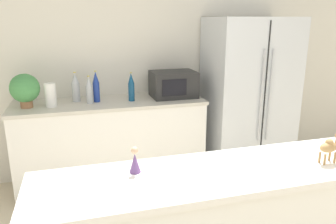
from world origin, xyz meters
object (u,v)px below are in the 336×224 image
microwave (173,84)px  back_bottle_1 (89,90)px  back_bottle_0 (96,87)px  potted_plant (25,89)px  refrigerator (248,97)px  wise_man_figurine_blue (135,161)px  back_bottle_2 (131,87)px  back_bottle_3 (76,88)px  camel_figurine (330,146)px  paper_towel_roll (51,95)px

microwave → back_bottle_1: 0.90m
microwave → back_bottle_0: bearing=-179.6°
back_bottle_1 → potted_plant: bearing=-179.6°
refrigerator → potted_plant: refrigerator is taller
potted_plant → wise_man_figurine_blue: bearing=-67.8°
back_bottle_2 → back_bottle_3: 0.57m
back_bottle_0 → camel_figurine: size_ratio=1.98×
microwave → camel_figurine: size_ratio=2.94×
refrigerator → microwave: 0.90m
back_bottle_0 → wise_man_figurine_blue: 1.85m
microwave → back_bottle_0: size_ratio=1.49×
refrigerator → microwave: bearing=174.8°
paper_towel_roll → wise_man_figurine_blue: 1.84m
potted_plant → wise_man_figurine_blue: potted_plant is taller
back_bottle_2 → back_bottle_3: (-0.55, 0.13, 0.00)m
refrigerator → back_bottle_1: refrigerator is taller
camel_figurine → wise_man_figurine_blue: bearing=170.5°
back_bottle_0 → wise_man_figurine_blue: bearing=-88.0°
back_bottle_3 → camel_figurine: 2.46m
camel_figurine → back_bottle_3: bearing=121.8°
back_bottle_3 → back_bottle_1: bearing=-42.6°
refrigerator → back_bottle_2: refrigerator is taller
wise_man_figurine_blue → microwave: bearing=67.6°
wise_man_figurine_blue → back_bottle_2: bearing=80.8°
paper_towel_roll → wise_man_figurine_blue: (0.50, -1.77, 0.01)m
back_bottle_0 → paper_towel_roll: bearing=-169.8°
wise_man_figurine_blue → potted_plant: bearing=112.2°
back_bottle_0 → back_bottle_3: (-0.20, 0.07, -0.01)m
paper_towel_roll → back_bottle_0: (0.44, 0.08, 0.04)m
paper_towel_roll → back_bottle_1: bearing=5.0°
back_bottle_2 → camel_figurine: size_ratio=1.84×
microwave → camel_figurine: 2.04m
refrigerator → back_bottle_3: refrigerator is taller
paper_towel_roll → back_bottle_3: 0.28m
back_bottle_2 → microwave: bearing=8.2°
refrigerator → potted_plant: 2.38m
back_bottle_1 → refrigerator: bearing=-0.9°
microwave → back_bottle_0: (-0.83, -0.01, 0.01)m
back_bottle_1 → camel_figurine: 2.29m
back_bottle_0 → back_bottle_1: size_ratio=1.14×
back_bottle_3 → microwave: bearing=-3.7°
back_bottle_1 → back_bottle_2: bearing=-2.1°
wise_man_figurine_blue → back_bottle_3: bearing=97.9°
back_bottle_2 → back_bottle_3: size_ratio=0.98×
potted_plant → back_bottle_1: potted_plant is taller
back_bottle_3 → wise_man_figurine_blue: size_ratio=2.21×
refrigerator → microwave: refrigerator is taller
potted_plant → microwave: 1.50m
back_bottle_3 → back_bottle_0: bearing=-19.6°
paper_towel_roll → back_bottle_0: bearing=10.2°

